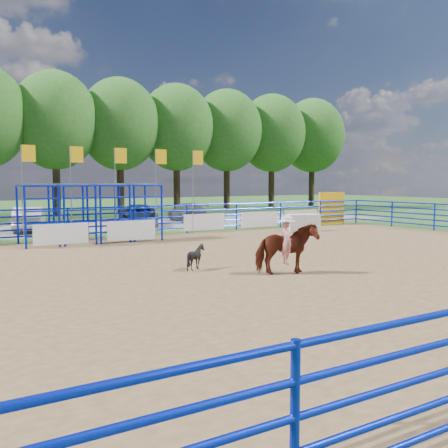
{
  "coord_description": "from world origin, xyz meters",
  "views": [
    {
      "loc": [
        -8.38,
        -12.93,
        2.72
      ],
      "look_at": [
        -0.12,
        1.0,
        1.3
      ],
      "focal_mm": 40.0,
      "sensor_mm": 36.0,
      "label": 1
    }
  ],
  "objects": [
    {
      "name": "ground",
      "position": [
        0.0,
        0.0,
        0.0
      ],
      "size": [
        120.0,
        120.0,
        0.0
      ],
      "primitive_type": "plane",
      "color": "#376227",
      "rests_on": "ground"
    },
    {
      "name": "car_b",
      "position": [
        -3.81,
        15.16,
        0.68
      ],
      "size": [
        2.3,
        4.26,
        1.33
      ],
      "primitive_type": "imported",
      "rotation": [
        0.0,
        0.0,
        2.91
      ],
      "color": "#92949A",
      "rests_on": "gravel_strip"
    },
    {
      "name": "gravel_strip",
      "position": [
        0.0,
        17.0,
        0.01
      ],
      "size": [
        40.0,
        10.0,
        0.01
      ],
      "primitive_type": "cube",
      "color": "gray",
      "rests_on": "ground"
    },
    {
      "name": "treeline",
      "position": [
        0.0,
        26.0,
        7.53
      ],
      "size": [
        56.4,
        6.4,
        11.24
      ],
      "color": "#3F2B19",
      "rests_on": "ground"
    },
    {
      "name": "chute_assembly",
      "position": [
        -1.9,
        8.84,
        1.26
      ],
      "size": [
        19.32,
        2.41,
        4.2
      ],
      "color": "#081DBB",
      "rests_on": "ground"
    },
    {
      "name": "car_c",
      "position": [
        2.36,
        15.13,
        0.65
      ],
      "size": [
        3.6,
        5.02,
        1.27
      ],
      "primitive_type": "imported",
      "rotation": [
        0.0,
        0.0,
        -0.36
      ],
      "color": "black",
      "rests_on": "gravel_strip"
    },
    {
      "name": "perimeter_fence",
      "position": [
        0.0,
        0.0,
        0.75
      ],
      "size": [
        30.1,
        20.1,
        1.5
      ],
      "color": "#081DBB",
      "rests_on": "ground"
    },
    {
      "name": "calf",
      "position": [
        -1.48,
        0.38,
        0.41
      ],
      "size": [
        0.83,
        0.77,
        0.78
      ],
      "primitive_type": "imported",
      "rotation": [
        0.0,
        0.0,
        1.35
      ],
      "color": "black",
      "rests_on": "arena_dirt"
    },
    {
      "name": "arena_dirt",
      "position": [
        0.0,
        0.0,
        0.01
      ],
      "size": [
        30.0,
        20.0,
        0.02
      ],
      "primitive_type": "cube",
      "color": "olive",
      "rests_on": "ground"
    },
    {
      "name": "horse_and_rider",
      "position": [
        0.4,
        -1.64,
        0.85
      ],
      "size": [
        1.9,
        1.24,
        2.28
      ],
      "color": "maroon",
      "rests_on": "arena_dirt"
    },
    {
      "name": "car_d",
      "position": [
        6.33,
        16.61,
        0.62
      ],
      "size": [
        2.32,
        4.44,
        1.23
      ],
      "primitive_type": "imported",
      "rotation": [
        0.0,
        0.0,
        3.0
      ],
      "color": "#5A5A5D",
      "rests_on": "gravel_strip"
    },
    {
      "name": "announcer_table",
      "position": [
        8.76,
        7.7,
        0.47
      ],
      "size": [
        1.86,
        1.31,
        0.9
      ],
      "primitive_type": "cube",
      "rotation": [
        0.0,
        0.0,
        -0.34
      ],
      "color": "white",
      "rests_on": "arena_dirt"
    }
  ]
}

